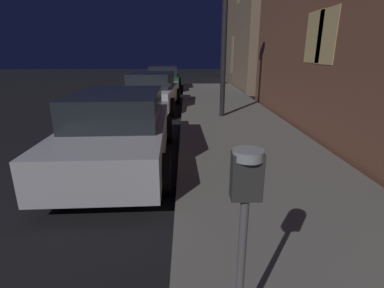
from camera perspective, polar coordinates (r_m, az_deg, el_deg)
parking_meter at (r=1.86m, az=10.52°, el=-11.45°), size 0.19×0.19×1.44m
car_silver at (r=5.80m, az=-14.20°, el=2.96°), size 2.14×4.51×1.43m
car_white at (r=11.49m, az=-7.87°, el=10.37°), size 2.12×4.53×1.43m
car_green at (r=17.52m, az=-5.62°, el=12.90°), size 2.09×4.60×1.43m
street_lamp at (r=9.48m, az=6.64°, el=25.32°), size 0.44×0.44×4.86m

